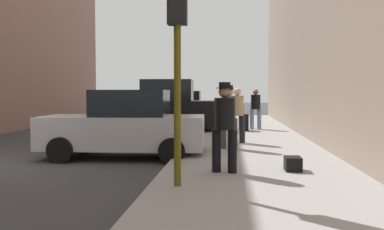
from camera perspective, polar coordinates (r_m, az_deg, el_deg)
The scene contains 12 objects.
sidewalk at distance 9.62m, azimuth 8.75°, elevation -6.89°, with size 4.00×40.00×0.15m, color gray.
parked_silver_sedan at distance 11.36m, azimuth -8.89°, elevation -1.42°, with size 4.25×2.16×1.79m.
parked_black_suv at distance 17.90m, azimuth -3.76°, elevation 0.84°, with size 4.63×2.13×2.25m.
parked_blue_sedan at distance 23.95m, azimuth -1.53°, elevation 0.97°, with size 4.23×2.13×1.79m.
fire_hydrant at distance 11.89m, azimuth 0.54°, elevation -2.89°, with size 0.42×0.22×0.70m.
traffic_light at distance 7.25m, azimuth -1.97°, elevation 11.19°, with size 0.32×0.32×3.60m.
pedestrian_in_jeans at distance 18.39m, azimuth 8.48°, elevation 1.09°, with size 0.52×0.45×1.71m.
pedestrian_in_tan_coat at distance 13.36m, azimuth 6.04°, elevation 0.37°, with size 0.50×0.40×1.71m.
pedestrian_with_fedora at distance 8.40m, azimuth 4.35°, elevation -1.01°, with size 0.53×0.48×1.78m.
pedestrian_with_beanie at distance 12.00m, azimuth 4.92°, elevation 0.22°, with size 0.52×0.45×1.78m.
rolling_suitcase at distance 17.65m, azimuth 6.89°, elevation -0.97°, with size 0.39×0.58×1.04m.
duffel_bag at distance 8.90m, azimuth 13.30°, elevation -6.34°, with size 0.32×0.44×0.28m.
Camera 1 is at (5.37, -9.45, 1.74)m, focal length 40.00 mm.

